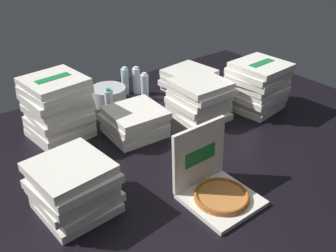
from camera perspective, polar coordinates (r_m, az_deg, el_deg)
ground_plane at (r=2.42m, az=2.43°, el=-3.63°), size 3.20×2.40×0.02m
open_pizza_box at (r=2.02m, az=6.97°, el=-8.72°), size 0.35×0.37×0.37m
pizza_stack_center_near at (r=2.75m, az=4.75°, el=4.06°), size 0.38×0.39×0.27m
pizza_stack_left_far at (r=2.56m, az=-16.13°, el=2.57°), size 0.39×0.40×0.41m
pizza_stack_right_far at (r=1.95m, az=-13.89°, el=-8.84°), size 0.41×0.39×0.27m
pizza_stack_right_mid at (r=2.91m, az=13.09°, el=5.82°), size 0.41×0.40×0.36m
pizza_stack_left_mid at (r=2.54m, az=-5.01°, el=0.64°), size 0.38×0.38×0.18m
pizza_stack_right_near at (r=3.16m, az=3.15°, el=6.74°), size 0.39×0.39×0.18m
ice_bucket at (r=2.99m, az=-8.83°, el=4.53°), size 0.27×0.27×0.13m
water_bottle_0 at (r=3.12m, az=-4.72°, el=6.74°), size 0.06×0.06×0.23m
water_bottle_1 at (r=3.00m, az=-14.46°, el=4.92°), size 0.06×0.06×0.23m
water_bottle_2 at (r=3.00m, az=-3.49°, el=5.79°), size 0.06×0.06×0.23m
water_bottle_3 at (r=2.76m, az=-8.73°, el=3.26°), size 0.06×0.06×0.23m
water_bottle_4 at (r=3.12m, az=-6.40°, el=6.69°), size 0.06×0.06×0.23m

